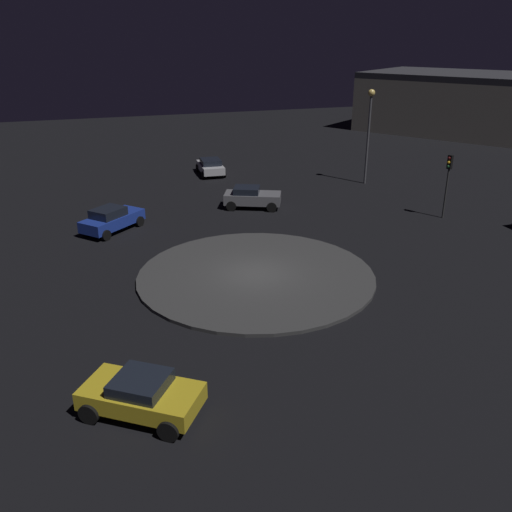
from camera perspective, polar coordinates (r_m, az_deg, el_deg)
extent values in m
plane|color=black|center=(27.92, 0.00, -2.15)|extent=(118.36, 118.36, 0.00)
cylinder|color=#383838|center=(27.88, 0.00, -2.00)|extent=(12.10, 12.10, 0.17)
cube|color=#1E38A5|center=(35.28, -14.78, 3.61)|extent=(4.25, 4.06, 0.68)
cube|color=black|center=(34.89, -15.22, 4.41)|extent=(2.43, 2.40, 0.53)
cylinder|color=black|center=(36.97, -14.09, 3.98)|extent=(0.64, 0.60, 0.66)
cylinder|color=black|center=(35.83, -12.08, 3.58)|extent=(0.64, 0.60, 0.66)
cylinder|color=black|center=(35.01, -17.43, 2.58)|extent=(0.64, 0.60, 0.66)
cylinder|color=black|center=(33.81, -15.42, 2.11)|extent=(0.64, 0.60, 0.66)
cube|color=slate|center=(38.69, -0.35, 6.08)|extent=(4.30, 3.19, 0.72)
cube|color=black|center=(38.57, -0.98, 6.92)|extent=(2.24, 2.13, 0.44)
cylinder|color=black|center=(39.52, 1.83, 5.88)|extent=(0.73, 0.48, 0.70)
cylinder|color=black|center=(37.84, 1.66, 5.12)|extent=(0.73, 0.48, 0.70)
cylinder|color=black|center=(39.79, -2.26, 5.99)|extent=(0.73, 0.48, 0.70)
cylinder|color=black|center=(38.12, -2.60, 5.24)|extent=(0.73, 0.48, 0.70)
cube|color=gold|center=(18.65, -11.89, -14.16)|extent=(4.23, 3.76, 0.62)
cube|color=black|center=(18.34, -11.99, -12.86)|extent=(2.32, 2.32, 0.41)
cylinder|color=black|center=(18.84, -17.06, -15.51)|extent=(0.70, 0.58, 0.70)
cylinder|color=black|center=(20.09, -14.10, -12.50)|extent=(0.70, 0.58, 0.70)
cylinder|color=black|center=(17.65, -9.14, -17.64)|extent=(0.70, 0.58, 0.70)
cylinder|color=black|center=(18.98, -6.63, -14.21)|extent=(0.70, 0.58, 0.70)
cube|color=silver|center=(48.26, -4.79, 9.23)|extent=(2.02, 3.97, 0.62)
cube|color=black|center=(47.97, -4.77, 9.81)|extent=(1.70, 2.06, 0.45)
cylinder|color=black|center=(49.52, -6.14, 9.16)|extent=(0.25, 0.65, 0.64)
cylinder|color=black|center=(49.84, -4.05, 9.32)|extent=(0.25, 0.65, 0.64)
cylinder|color=black|center=(46.84, -5.56, 8.41)|extent=(0.25, 0.65, 0.64)
cylinder|color=black|center=(47.17, -3.35, 8.58)|extent=(0.25, 0.65, 0.64)
cylinder|color=#2D2D2D|center=(38.38, 19.23, 6.17)|extent=(0.12, 0.12, 3.34)
cube|color=black|center=(37.88, 19.64, 9.24)|extent=(0.31, 0.35, 0.90)
sphere|color=#3F0C0C|center=(37.71, 19.57, 9.62)|extent=(0.20, 0.20, 0.20)
sphere|color=yellow|center=(37.76, 19.51, 9.22)|extent=(0.20, 0.20, 0.20)
sphere|color=#0F3819|center=(37.82, 19.46, 8.82)|extent=(0.20, 0.20, 0.20)
cylinder|color=#4C4C51|center=(45.47, 11.62, 11.76)|extent=(0.18, 0.18, 7.04)
sphere|color=#F9D166|center=(44.95, 12.00, 16.37)|extent=(0.55, 0.55, 0.55)
cube|color=#B7B299|center=(72.36, 24.73, 13.79)|extent=(30.38, 35.03, 6.29)
cube|color=#333338|center=(72.04, 25.20, 16.52)|extent=(30.38, 35.03, 0.70)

